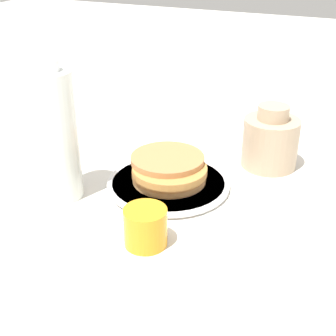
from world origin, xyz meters
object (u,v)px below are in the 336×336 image
Objects in this scene: pancake_stack at (169,170)px; juice_glass at (146,227)px; cream_jug at (270,141)px; water_bottle_near at (56,136)px; plate at (168,184)px.

juice_glass is (0.04, -0.17, -0.00)m from pancake_stack.
water_bottle_near is at bearing -138.44° from cream_jug.
juice_glass is at bearing -18.12° from water_bottle_near.
juice_glass is (0.04, -0.17, 0.02)m from plate.
plate is at bearing 103.85° from juice_glass.
pancake_stack is at bearing 33.30° from water_bottle_near.
pancake_stack is at bearing -131.16° from cream_jug.
water_bottle_near is at bearing 161.88° from juice_glass.
plate is 0.92× the size of water_bottle_near.
pancake_stack is 0.22m from cream_jug.
pancake_stack is at bearing 103.33° from juice_glass.
juice_glass is 0.27× the size of water_bottle_near.
pancake_stack is 1.18× the size of cream_jug.
water_bottle_near is at bearing -146.58° from plate.
plate is 0.18m from juice_glass.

